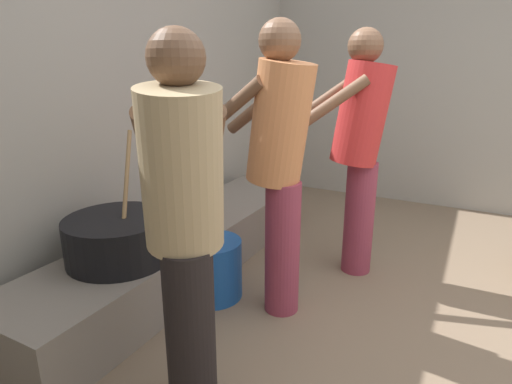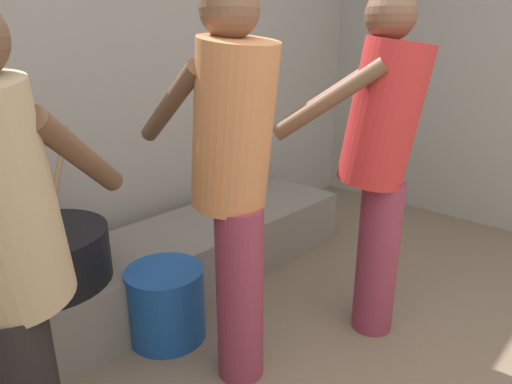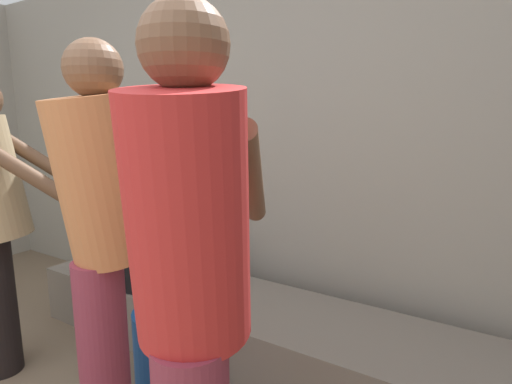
{
  "view_description": "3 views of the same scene",
  "coord_description": "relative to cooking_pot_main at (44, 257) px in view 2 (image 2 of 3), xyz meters",
  "views": [
    {
      "loc": [
        -1.92,
        0.2,
        1.4
      ],
      "look_at": [
        0.12,
        1.28,
        0.7
      ],
      "focal_mm": 29.55,
      "sensor_mm": 36.0,
      "label": 1
    },
    {
      "loc": [
        -1.06,
        -0.08,
        1.43
      ],
      "look_at": [
        0.56,
        1.43,
        0.66
      ],
      "focal_mm": 31.82,
      "sensor_mm": 36.0,
      "label": 2
    },
    {
      "loc": [
        1.46,
        0.13,
        1.35
      ],
      "look_at": [
        0.59,
        1.51,
        1.04
      ],
      "focal_mm": 29.17,
      "sensor_mm": 36.0,
      "label": 3
    }
  ],
  "objects": [
    {
      "name": "cook_in_orange_shirt",
      "position": [
        0.48,
        -0.76,
        0.46
      ],
      "size": [
        0.43,
        0.71,
        1.62
      ],
      "color": "#8C3347",
      "rests_on": "ground_plane"
    },
    {
      "name": "cooking_pot_main",
      "position": [
        0.0,
        0.0,
        0.0
      ],
      "size": [
        0.58,
        0.58,
        0.7
      ],
      "color": "black",
      "rests_on": "hearth_ledge"
    },
    {
      "name": "block_enclosure_rear",
      "position": [
        0.36,
        0.52,
        0.69
      ],
      "size": [
        5.62,
        0.2,
        2.32
      ],
      "primitive_type": "cube",
      "color": "#9E998E",
      "rests_on": "ground_plane"
    },
    {
      "name": "bucket_blue_plastic",
      "position": [
        0.4,
        -0.34,
        -0.29
      ],
      "size": [
        0.38,
        0.38,
        0.37
      ],
      "primitive_type": "cylinder",
      "color": "#194C99",
      "rests_on": "ground_plane"
    },
    {
      "name": "cook_in_tan_shirt",
      "position": [
        -0.37,
        -0.76,
        0.4
      ],
      "size": [
        0.7,
        0.65,
        1.52
      ],
      "color": "black",
      "rests_on": "ground_plane"
    },
    {
      "name": "hearth_ledge",
      "position": [
        0.61,
        0.0,
        -0.3
      ],
      "size": [
        2.69,
        0.6,
        0.35
      ],
      "primitive_type": "cube",
      "color": "slate",
      "rests_on": "ground_plane"
    },
    {
      "name": "cook_in_red_shirt",
      "position": [
        1.15,
        -1.02,
        0.45
      ],
      "size": [
        0.6,
        0.74,
        1.62
      ],
      "color": "#8C3347",
      "rests_on": "ground_plane"
    }
  ]
}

